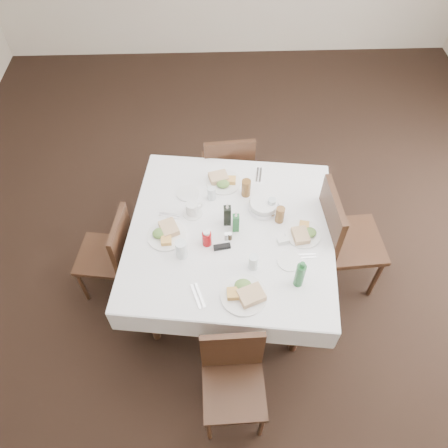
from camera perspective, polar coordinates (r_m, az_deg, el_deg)
name	(u,v)px	position (r m, az deg, el deg)	size (l,w,h in m)	color
ground_plane	(247,262)	(3.93, 3.06, -4.99)	(7.00, 7.00, 0.00)	black
room_shell	(259,102)	(2.67, 4.65, 15.58)	(6.04, 7.04, 2.80)	beige
dining_table	(231,236)	(3.23, 0.90, -1.55)	(1.66, 1.66, 0.76)	black
chair_north	(228,167)	(3.96, 0.52, 7.41)	(0.46, 0.46, 0.91)	black
chair_south	(233,374)	(2.96, 1.20, -19.01)	(0.41, 0.41, 0.85)	black
chair_east	(340,236)	(3.48, 14.95, -1.47)	(0.51, 0.51, 1.03)	black
chair_west	(112,251)	(3.51, -14.37, -3.46)	(0.46, 0.46, 0.85)	black
meal_north	(223,181)	(3.47, -0.19, 5.67)	(0.28, 0.28, 0.06)	white
meal_south	(245,293)	(2.86, 2.75, -9.03)	(0.31, 0.31, 0.07)	white
meal_east	(304,233)	(3.18, 10.35, -1.21)	(0.26, 0.26, 0.06)	white
meal_west	(166,233)	(3.16, -7.57, -1.20)	(0.28, 0.28, 0.06)	white
side_plate_a	(188,193)	(3.41, -4.75, 4.02)	(0.17, 0.17, 0.01)	white
side_plate_b	(289,261)	(3.04, 8.53, -4.80)	(0.17, 0.17, 0.01)	white
water_n	(211,193)	(3.33, -1.65, 4.02)	(0.06, 0.06, 0.11)	silver
water_s	(253,262)	(2.95, 3.86, -4.99)	(0.07, 0.07, 0.12)	silver
water_e	(272,205)	(3.27, 6.23, 2.52)	(0.06, 0.06, 0.11)	silver
water_w	(181,249)	(3.00, -5.59, -3.30)	(0.08, 0.08, 0.15)	silver
iced_tea_a	(246,188)	(3.35, 2.90, 4.73)	(0.07, 0.07, 0.15)	brown
iced_tea_b	(280,215)	(3.20, 7.32, 1.21)	(0.06, 0.06, 0.13)	brown
bread_basket	(263,206)	(3.29, 5.18, 2.39)	(0.23, 0.23, 0.08)	silver
oil_cruet_dark	(227,215)	(3.14, 0.43, 1.21)	(0.05, 0.05, 0.22)	black
oil_cruet_green	(236,222)	(3.11, 1.55, 0.23)	(0.05, 0.05, 0.20)	#21612E
ketchup_bottle	(207,238)	(3.05, -2.26, -1.85)	(0.07, 0.07, 0.14)	#A30307
salt_shaker	(226,237)	(3.10, 0.30, -1.67)	(0.03, 0.03, 0.07)	white
pepper_shaker	(230,236)	(3.10, 0.78, -1.59)	(0.03, 0.03, 0.07)	#443622
coffee_mug	(192,209)	(3.25, -4.14, 1.96)	(0.16, 0.15, 0.11)	white
sunglasses	(222,247)	(3.07, -0.26, -2.99)	(0.13, 0.06, 0.03)	black
green_bottle	(300,275)	(2.88, 9.88, -6.54)	(0.06, 0.06, 0.24)	#21612E
sugar_caddy	(283,241)	(3.12, 7.72, -2.17)	(0.09, 0.06, 0.04)	white
cutlery_n	(259,175)	(3.55, 4.57, 6.42)	(0.07, 0.17, 0.01)	silver
cutlery_s	(198,296)	(2.88, -3.42, -9.36)	(0.10, 0.20, 0.01)	silver
cutlery_e	(305,256)	(3.09, 10.54, -4.14)	(0.16, 0.04, 0.01)	silver
cutlery_w	(169,215)	(3.28, -7.18, 1.14)	(0.16, 0.08, 0.01)	silver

